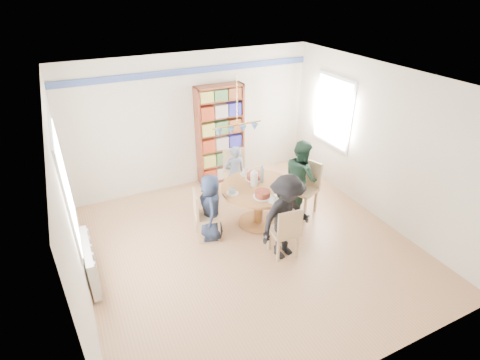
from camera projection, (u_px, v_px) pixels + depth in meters
ground at (251, 246)px, 6.17m from camera, size 5.00×5.00×0.00m
room_shell at (213, 138)px, 5.96m from camera, size 5.00×5.00×5.00m
radiator at (90, 262)px, 5.31m from camera, size 0.12×1.00×0.60m
dining_table at (259, 196)px, 6.48m from camera, size 1.30×1.30×0.75m
chair_left at (203, 213)px, 6.14m from camera, size 0.47×0.47×0.90m
chair_right at (306, 185)px, 6.86m from camera, size 0.57×0.57×1.00m
chair_far at (235, 171)px, 7.35m from camera, size 0.53×0.53×0.98m
chair_near at (286, 230)px, 5.72m from camera, size 0.44×0.44×0.91m
person_left at (211, 207)px, 6.13m from camera, size 0.50×0.64×1.17m
person_right at (301, 177)px, 6.78m from camera, size 0.61×0.74×1.42m
person_far at (235, 174)px, 7.16m from camera, size 0.44×0.31×1.15m
person_near at (286, 218)px, 5.65m from camera, size 1.01×0.70×1.42m
bookshelf at (220, 136)px, 7.71m from camera, size 0.98×0.29×2.06m
tableware at (257, 183)px, 6.36m from camera, size 1.21×1.21×0.32m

